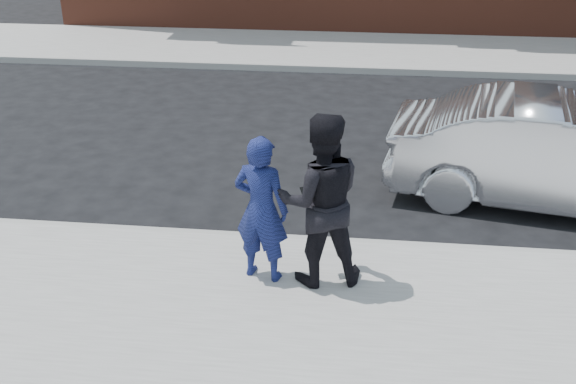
# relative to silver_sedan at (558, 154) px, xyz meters

# --- Properties ---
(ground) EXTENTS (100.00, 100.00, 0.00)m
(ground) POSITION_rel_silver_sedan_xyz_m (-1.39, -3.17, -0.76)
(ground) COLOR black
(ground) RESTS_ON ground
(near_sidewalk) EXTENTS (50.00, 3.50, 0.15)m
(near_sidewalk) POSITION_rel_silver_sedan_xyz_m (-1.39, -3.42, -0.68)
(near_sidewalk) COLOR gray
(near_sidewalk) RESTS_ON ground
(near_curb) EXTENTS (50.00, 0.10, 0.15)m
(near_curb) POSITION_rel_silver_sedan_xyz_m (-1.39, -1.62, -0.68)
(near_curb) COLOR #999691
(near_curb) RESTS_ON ground
(far_sidewalk) EXTENTS (50.00, 3.50, 0.15)m
(far_sidewalk) POSITION_rel_silver_sedan_xyz_m (-1.39, 8.08, -0.68)
(far_sidewalk) COLOR gray
(far_sidewalk) RESTS_ON ground
(far_curb) EXTENTS (50.00, 0.10, 0.15)m
(far_curb) POSITION_rel_silver_sedan_xyz_m (-1.39, 6.28, -0.68)
(far_curb) COLOR #999691
(far_curb) RESTS_ON ground
(silver_sedan) EXTENTS (4.81, 2.38, 1.51)m
(silver_sedan) POSITION_rel_silver_sedan_xyz_m (0.00, 0.00, 0.00)
(silver_sedan) COLOR silver
(silver_sedan) RESTS_ON ground
(man_hoodie) EXTENTS (0.70, 0.57, 1.69)m
(man_hoodie) POSITION_rel_silver_sedan_xyz_m (-3.75, -2.53, 0.24)
(man_hoodie) COLOR navy
(man_hoodie) RESTS_ON near_sidewalk
(man_peacoat) EXTENTS (1.09, 0.93, 1.96)m
(man_peacoat) POSITION_rel_silver_sedan_xyz_m (-3.12, -2.51, 0.37)
(man_peacoat) COLOR black
(man_peacoat) RESTS_ON near_sidewalk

